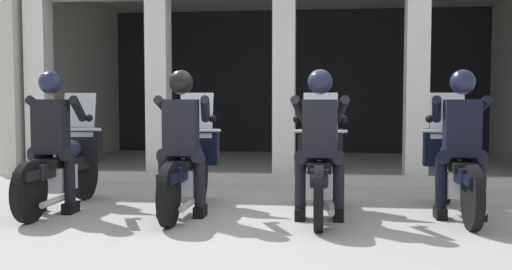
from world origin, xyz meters
The scene contains 11 objects.
ground_plane centered at (0.00, 3.00, 0.00)m, with size 80.00×80.00×0.00m, color #999993.
station_building centered at (0.14, 5.59, 2.19)m, with size 9.32×5.13×3.49m.
kerb_strip centered at (0.14, 2.52, 0.06)m, with size 8.82×0.24×0.12m, color #B7B5AD.
motorcycle_far_left centered at (-2.22, 0.17, 0.50)m, with size 0.62×2.04×1.35m.
police_officer_far_left centered at (-2.22, -0.11, 0.94)m, with size 0.63×0.61×1.58m.
motorcycle_center_left centered at (-0.74, 0.15, 0.50)m, with size 0.62×2.04×1.35m.
police_officer_center_left centered at (-0.74, -0.14, 0.94)m, with size 0.63×0.61×1.58m.
motorcycle_center_right centered at (0.74, 0.14, 0.50)m, with size 0.62×2.04×1.35m.
police_officer_center_right centered at (0.74, -0.15, 0.94)m, with size 0.63×0.61×1.58m.
motorcycle_far_right centered at (2.22, 0.35, 0.50)m, with size 0.62×2.04×1.35m.
police_officer_far_right centered at (2.22, 0.07, 0.94)m, with size 0.63×0.61×1.58m.
Camera 1 is at (0.80, -6.28, 1.29)m, focal length 40.97 mm.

